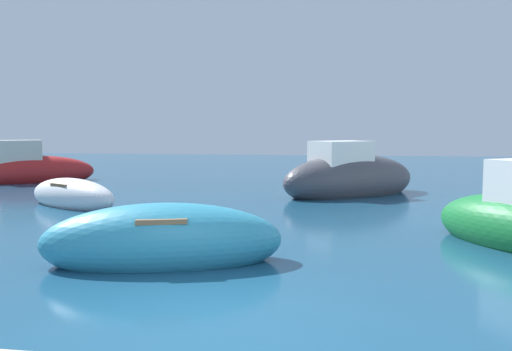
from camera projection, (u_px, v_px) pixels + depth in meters
name	position (u px, v px, depth m)	size (l,w,h in m)	color
ground	(214.00, 326.00, 6.00)	(80.00, 80.00, 0.00)	navy
moored_boat_0	(72.00, 196.00, 15.38)	(3.77, 2.82, 1.05)	white
moored_boat_3	(163.00, 242.00, 8.80)	(4.24, 2.53, 1.31)	teal
moored_boat_5	(30.00, 170.00, 22.34)	(5.08, 4.40, 2.10)	#B21E1E
moored_boat_7	(350.00, 178.00, 17.99)	(5.42, 5.02, 2.24)	#3F3F47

